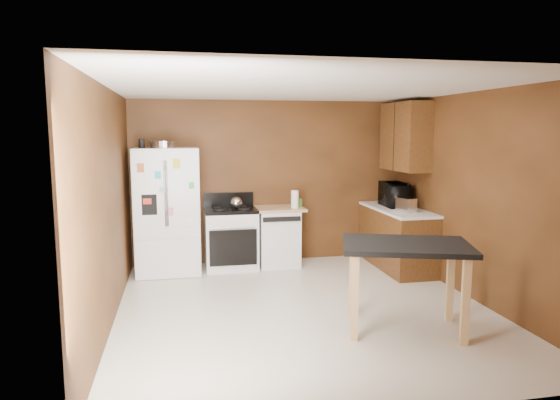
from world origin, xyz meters
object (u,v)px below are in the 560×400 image
object	(u,v)px
kettle	(236,203)
toaster	(406,205)
pen_cup	(142,143)
island	(406,256)
green_canister	(299,203)
gas_range	(231,237)
roasting_pan	(163,144)
refrigerator	(167,211)
microwave	(395,196)
paper_towel	(295,199)
dishwasher	(278,236)

from	to	relation	value
kettle	toaster	size ratio (longest dim) A/B	0.67
pen_cup	island	size ratio (longest dim) A/B	0.09
pen_cup	toaster	xyz separation A→B (m)	(3.64, -0.66, -0.87)
green_canister	gas_range	size ratio (longest dim) A/B	0.10
toaster	roasting_pan	bearing A→B (deg)	154.60
gas_range	green_canister	bearing A→B (deg)	3.18
kettle	green_canister	world-z (taller)	kettle
island	green_canister	bearing A→B (deg)	99.17
toaster	refrigerator	xyz separation A→B (m)	(-3.32, 0.75, -0.10)
microwave	toaster	bearing A→B (deg)	177.26
refrigerator	island	xyz separation A→B (m)	(2.41, -2.66, -0.13)
pen_cup	island	bearing A→B (deg)	-43.32
kettle	roasting_pan	bearing A→B (deg)	-179.00
kettle	refrigerator	size ratio (longest dim) A/B	0.10
microwave	gas_range	xyz separation A→B (m)	(-2.47, 0.28, -0.60)
kettle	paper_towel	xyz separation A→B (m)	(0.87, -0.04, 0.03)
pen_cup	paper_towel	world-z (taller)	pen_cup
refrigerator	pen_cup	bearing A→B (deg)	-164.37
microwave	dishwasher	distance (m)	1.88
gas_range	kettle	bearing A→B (deg)	-43.04
toaster	gas_range	bearing A→B (deg)	148.15
kettle	dishwasher	distance (m)	0.84
kettle	microwave	bearing A→B (deg)	-5.02
gas_range	roasting_pan	bearing A→B (deg)	-174.41
green_canister	dishwasher	distance (m)	0.60
pen_cup	dishwasher	world-z (taller)	pen_cup
paper_towel	dishwasher	world-z (taller)	paper_towel
roasting_pan	green_canister	distance (m)	2.19
pen_cup	dishwasher	distance (m)	2.41
pen_cup	dishwasher	bearing A→B (deg)	5.09
pen_cup	toaster	world-z (taller)	pen_cup
roasting_pan	green_canister	bearing A→B (deg)	4.31
pen_cup	microwave	distance (m)	3.78
refrigerator	roasting_pan	bearing A→B (deg)	-130.06
pen_cup	kettle	bearing A→B (deg)	3.29
toaster	dishwasher	bearing A→B (deg)	140.47
gas_range	dishwasher	world-z (taller)	gas_range
pen_cup	green_canister	bearing A→B (deg)	5.20
green_canister	refrigerator	xyz separation A→B (m)	(-1.97, -0.12, -0.05)
kettle	paper_towel	distance (m)	0.88
pen_cup	gas_range	size ratio (longest dim) A/B	0.12
green_canister	toaster	xyz separation A→B (m)	(1.36, -0.87, 0.05)
refrigerator	gas_range	distance (m)	1.01
refrigerator	green_canister	bearing A→B (deg)	3.47
pen_cup	paper_towel	distance (m)	2.34
microwave	gas_range	world-z (taller)	microwave
green_canister	gas_range	distance (m)	1.16
dishwasher	island	size ratio (longest dim) A/B	0.61
island	refrigerator	bearing A→B (deg)	132.21
kettle	island	size ratio (longest dim) A/B	0.12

